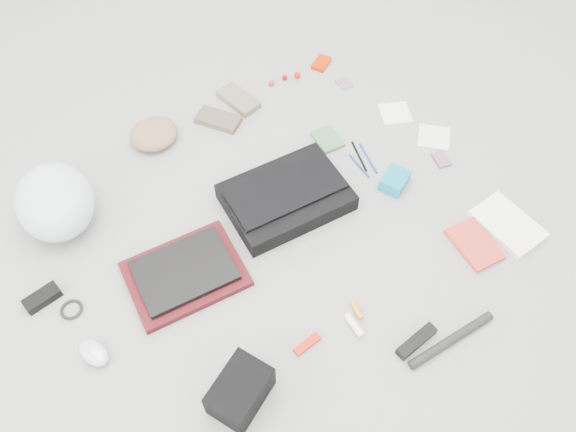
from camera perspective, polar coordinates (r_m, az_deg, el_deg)
ground_plane at (r=1.93m, az=0.00°, el=-0.85°), size 4.00×4.00×0.00m
messenger_bag at (r=1.95m, az=-0.20°, el=1.92°), size 0.46×0.36×0.07m
bag_flap at (r=1.92m, az=-0.20°, el=2.63°), size 0.42×0.25×0.01m
laptop_sleeve at (r=1.84m, az=-10.39°, el=-5.83°), size 0.41×0.33×0.03m
laptop at (r=1.82m, az=-10.49°, el=-5.48°), size 0.34×0.27×0.02m
bike_helmet at (r=2.02m, az=-22.61°, el=1.38°), size 0.32×0.37×0.19m
beanie at (r=2.21m, az=-13.48°, el=8.12°), size 0.21×0.20×0.06m
mitten_left at (r=2.25m, az=-7.09°, el=9.70°), size 0.16×0.19×0.03m
mitten_right at (r=2.32m, az=-5.05°, el=11.72°), size 0.10×0.18×0.03m
power_brick at (r=1.93m, az=-23.69°, el=-7.63°), size 0.11×0.05×0.03m
cable_coil at (r=1.89m, az=-21.14°, el=-8.86°), size 0.08×0.08×0.01m
mouse at (r=1.78m, az=-19.13°, el=-12.99°), size 0.09×0.12×0.04m
camera_bag at (r=1.62m, az=-4.87°, el=-17.31°), size 0.21×0.17×0.11m
multitool at (r=1.72m, az=1.96°, el=-12.87°), size 0.09×0.03×0.01m
toiletry_tube_white at (r=1.75m, az=6.74°, el=-10.95°), size 0.03×0.08×0.02m
toiletry_tube_orange at (r=1.77m, az=7.00°, el=-9.46°), size 0.03×0.06×0.02m
u_lock at (r=1.75m, az=12.91°, el=-12.28°), size 0.14×0.04×0.03m
bike_pump at (r=1.78m, az=16.26°, el=-11.99°), size 0.31×0.07×0.03m
book_red at (r=1.97m, az=18.41°, el=-2.75°), size 0.15×0.20×0.02m
book_white at (r=2.06m, az=21.40°, el=-0.82°), size 0.16×0.24×0.02m
notepad at (r=2.17m, az=4.03°, el=7.78°), size 0.11×0.13×0.01m
pen_blue at (r=2.10m, az=7.24°, el=5.08°), size 0.03×0.13×0.01m
pen_black at (r=2.13m, az=7.24°, el=6.05°), size 0.06×0.14×0.01m
pen_navy at (r=2.13m, az=8.16°, el=5.85°), size 0.06×0.15×0.01m
accordion_wallet at (r=2.05m, az=10.78°, el=3.53°), size 0.12×0.11×0.05m
card_deck at (r=2.18m, az=15.29°, el=5.55°), size 0.07×0.08×0.01m
napkin_top at (r=2.31m, az=10.85°, el=10.20°), size 0.16×0.16×0.01m
napkin_bottom at (r=2.25m, az=14.61°, el=7.76°), size 0.17×0.17×0.01m
lollipop_a at (r=2.39m, az=-1.72°, el=13.36°), size 0.03×0.03×0.02m
lollipop_b at (r=2.41m, az=-0.34°, el=13.89°), size 0.03×0.03×0.02m
lollipop_c at (r=2.42m, az=0.95°, el=14.13°), size 0.03×0.03×0.03m
altoids_tin at (r=2.49m, az=3.39°, el=15.23°), size 0.11×0.09×0.02m
stamp_sheet at (r=2.41m, az=5.73°, el=13.26°), size 0.07×0.07×0.00m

